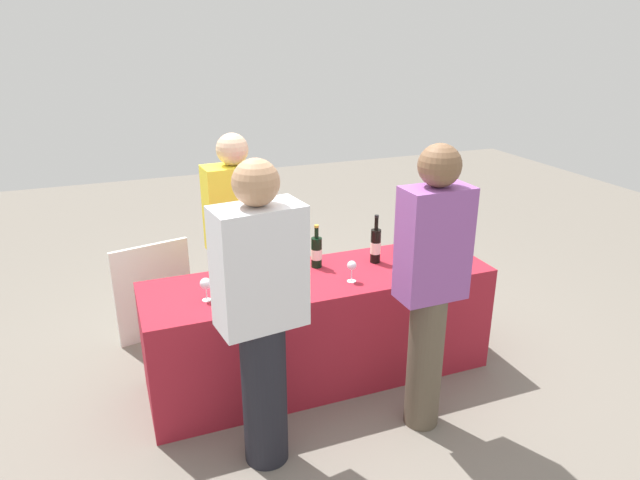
{
  "coord_description": "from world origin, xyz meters",
  "views": [
    {
      "loc": [
        -1.21,
        -3.11,
        2.25
      ],
      "look_at": [
        0.0,
        0.0,
        0.99
      ],
      "focal_mm": 31.7,
      "sensor_mm": 36.0,
      "label": 1
    }
  ],
  "objects_px": {
    "guest_1": "(431,281)",
    "wine_glass_1": "(222,287)",
    "wine_glass_0": "(206,284)",
    "wine_glass_3": "(292,274)",
    "menu_board": "(154,292)",
    "wine_bottle_2": "(403,238)",
    "wine_glass_4": "(352,267)",
    "guest_0": "(261,311)",
    "ice_bucket": "(438,248)",
    "server_pouring": "(237,239)",
    "wine_bottle_3": "(426,238)",
    "wine_glass_2": "(266,280)",
    "wine_bottle_0": "(317,252)",
    "wine_bottle_1": "(376,245)"
  },
  "relations": [
    {
      "from": "guest_0",
      "to": "wine_bottle_0",
      "type": "bearing_deg",
      "value": 45.42
    },
    {
      "from": "wine_glass_3",
      "to": "ice_bucket",
      "type": "relative_size",
      "value": 0.62
    },
    {
      "from": "wine_glass_2",
      "to": "wine_glass_3",
      "type": "relative_size",
      "value": 1.13
    },
    {
      "from": "wine_glass_3",
      "to": "guest_1",
      "type": "relative_size",
      "value": 0.08
    },
    {
      "from": "wine_bottle_3",
      "to": "wine_glass_4",
      "type": "relative_size",
      "value": 2.09
    },
    {
      "from": "wine_bottle_1",
      "to": "wine_glass_4",
      "type": "distance_m",
      "value": 0.37
    },
    {
      "from": "guest_0",
      "to": "menu_board",
      "type": "height_order",
      "value": "guest_0"
    },
    {
      "from": "guest_0",
      "to": "guest_1",
      "type": "distance_m",
      "value": 0.96
    },
    {
      "from": "wine_glass_0",
      "to": "wine_glass_1",
      "type": "xyz_separation_m",
      "value": [
        0.09,
        -0.03,
        -0.01
      ]
    },
    {
      "from": "wine_bottle_0",
      "to": "wine_glass_3",
      "type": "bearing_deg",
      "value": -134.93
    },
    {
      "from": "menu_board",
      "to": "wine_glass_2",
      "type": "bearing_deg",
      "value": -74.79
    },
    {
      "from": "wine_bottle_0",
      "to": "wine_glass_1",
      "type": "bearing_deg",
      "value": -158.94
    },
    {
      "from": "wine_bottle_1",
      "to": "guest_0",
      "type": "relative_size",
      "value": 0.2
    },
    {
      "from": "wine_bottle_0",
      "to": "menu_board",
      "type": "bearing_deg",
      "value": 142.74
    },
    {
      "from": "ice_bucket",
      "to": "server_pouring",
      "type": "relative_size",
      "value": 0.14
    },
    {
      "from": "wine_bottle_1",
      "to": "wine_bottle_3",
      "type": "relative_size",
      "value": 1.15
    },
    {
      "from": "wine_bottle_1",
      "to": "wine_glass_0",
      "type": "bearing_deg",
      "value": -172.16
    },
    {
      "from": "wine_glass_1",
      "to": "guest_0",
      "type": "xyz_separation_m",
      "value": [
        0.1,
        -0.53,
        0.08
      ]
    },
    {
      "from": "wine_glass_2",
      "to": "ice_bucket",
      "type": "relative_size",
      "value": 0.7
    },
    {
      "from": "wine_bottle_1",
      "to": "server_pouring",
      "type": "xyz_separation_m",
      "value": [
        -0.85,
        0.46,
        -0.0
      ]
    },
    {
      "from": "guest_1",
      "to": "wine_glass_1",
      "type": "bearing_deg",
      "value": 150.29
    },
    {
      "from": "ice_bucket",
      "to": "menu_board",
      "type": "distance_m",
      "value": 2.13
    },
    {
      "from": "wine_bottle_2",
      "to": "wine_glass_4",
      "type": "height_order",
      "value": "wine_bottle_2"
    },
    {
      "from": "wine_glass_3",
      "to": "menu_board",
      "type": "xyz_separation_m",
      "value": [
        -0.76,
        1.04,
        -0.46
      ]
    },
    {
      "from": "ice_bucket",
      "to": "guest_1",
      "type": "xyz_separation_m",
      "value": [
        -0.46,
        -0.64,
        0.1
      ]
    },
    {
      "from": "wine_glass_0",
      "to": "wine_glass_2",
      "type": "bearing_deg",
      "value": -13.15
    },
    {
      "from": "wine_bottle_3",
      "to": "menu_board",
      "type": "relative_size",
      "value": 0.39
    },
    {
      "from": "wine_glass_3",
      "to": "wine_glass_2",
      "type": "bearing_deg",
      "value": -164.15
    },
    {
      "from": "wine_glass_1",
      "to": "guest_1",
      "type": "xyz_separation_m",
      "value": [
        1.05,
        -0.57,
        0.11
      ]
    },
    {
      "from": "wine_bottle_2",
      "to": "wine_glass_4",
      "type": "bearing_deg",
      "value": -150.81
    },
    {
      "from": "wine_bottle_0",
      "to": "wine_glass_1",
      "type": "xyz_separation_m",
      "value": [
        -0.7,
        -0.27,
        -0.02
      ]
    },
    {
      "from": "wine_bottle_1",
      "to": "server_pouring",
      "type": "distance_m",
      "value": 0.97
    },
    {
      "from": "wine_glass_4",
      "to": "server_pouring",
      "type": "xyz_separation_m",
      "value": [
        -0.57,
        0.7,
        0.02
      ]
    },
    {
      "from": "server_pouring",
      "to": "guest_1",
      "type": "bearing_deg",
      "value": 118.94
    },
    {
      "from": "wine_bottle_0",
      "to": "wine_glass_3",
      "type": "relative_size",
      "value": 2.17
    },
    {
      "from": "wine_bottle_3",
      "to": "wine_glass_1",
      "type": "relative_size",
      "value": 2.31
    },
    {
      "from": "wine_bottle_0",
      "to": "menu_board",
      "type": "xyz_separation_m",
      "value": [
        -1.02,
        0.78,
        -0.47
      ]
    },
    {
      "from": "wine_glass_3",
      "to": "menu_board",
      "type": "relative_size",
      "value": 0.18
    },
    {
      "from": "wine_glass_1",
      "to": "guest_1",
      "type": "distance_m",
      "value": 1.2
    },
    {
      "from": "wine_bottle_2",
      "to": "wine_bottle_3",
      "type": "xyz_separation_m",
      "value": [
        0.18,
        -0.02,
        -0.02
      ]
    },
    {
      "from": "wine_bottle_2",
      "to": "menu_board",
      "type": "bearing_deg",
      "value": 154.69
    },
    {
      "from": "ice_bucket",
      "to": "server_pouring",
      "type": "distance_m",
      "value": 1.4
    },
    {
      "from": "wine_glass_4",
      "to": "menu_board",
      "type": "xyz_separation_m",
      "value": [
        -1.14,
        1.08,
        -0.47
      ]
    },
    {
      "from": "wine_bottle_0",
      "to": "wine_glass_1",
      "type": "height_order",
      "value": "wine_bottle_0"
    },
    {
      "from": "ice_bucket",
      "to": "menu_board",
      "type": "xyz_separation_m",
      "value": [
        -1.84,
        0.98,
        -0.46
      ]
    },
    {
      "from": "wine_bottle_2",
      "to": "wine_bottle_0",
      "type": "bearing_deg",
      "value": 179.08
    },
    {
      "from": "wine_glass_0",
      "to": "menu_board",
      "type": "xyz_separation_m",
      "value": [
        -0.24,
        1.01,
        -0.47
      ]
    },
    {
      "from": "wine_bottle_3",
      "to": "wine_glass_4",
      "type": "bearing_deg",
      "value": -159.05
    },
    {
      "from": "wine_bottle_2",
      "to": "guest_0",
      "type": "height_order",
      "value": "guest_0"
    },
    {
      "from": "wine_glass_4",
      "to": "server_pouring",
      "type": "bearing_deg",
      "value": 129.22
    }
  ]
}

